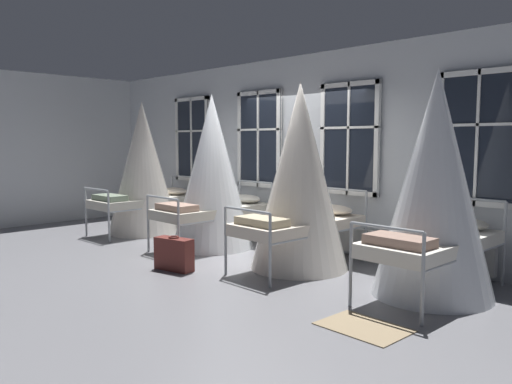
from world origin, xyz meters
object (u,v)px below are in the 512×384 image
Objects in this scene: cot_first at (143,170)px; suitcase_dark at (174,254)px; cot_third at (300,179)px; cot_fourth at (435,188)px; cot_second at (212,174)px.

cot_first is 4.22× the size of suitcase_dark.
cot_third is 4.31× the size of suitcase_dark.
suitcase_dark is at bearing 141.16° from cot_third.
cot_third reaches higher than cot_first.
cot_third is (3.88, -0.00, 0.03)m from cot_first.
cot_first is 3.88m from cot_third.
suitcase_dark is (-2.99, -1.39, -1.00)m from cot_fourth.
cot_first is 3.21m from suitcase_dark.
cot_third is 1.88m from cot_fourth.
suitcase_dark is at bearing -115.94° from cot_first.
cot_second is at bearing 91.74° from cot_fourth.
cot_fourth reaches higher than cot_second.
cot_second is 4.25× the size of suitcase_dark.
cot_third is at bearing -90.79° from cot_first.
cot_fourth is at bearing -88.71° from cot_second.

